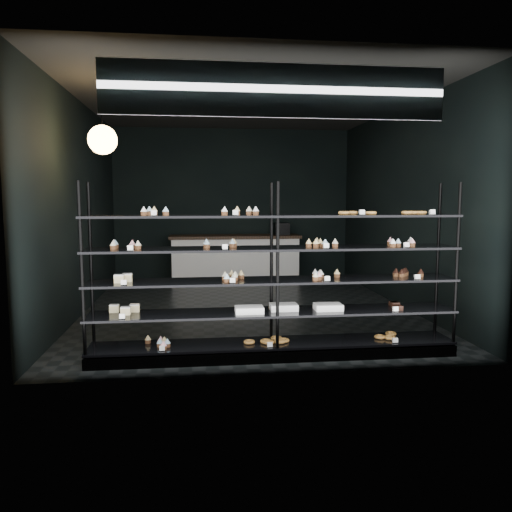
% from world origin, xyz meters
% --- Properties ---
extents(room, '(5.01, 6.01, 3.20)m').
position_xyz_m(room, '(0.00, 0.00, 1.60)').
color(room, black).
rests_on(room, ground).
extents(display_shelf, '(4.00, 0.50, 1.91)m').
position_xyz_m(display_shelf, '(0.03, -2.45, 0.63)').
color(display_shelf, black).
rests_on(display_shelf, room).
extents(signage, '(3.30, 0.05, 0.50)m').
position_xyz_m(signage, '(0.00, -2.93, 2.75)').
color(signage, '#0E0C40').
rests_on(signage, room).
extents(pendant_lamp, '(0.35, 0.35, 0.91)m').
position_xyz_m(pendant_lamp, '(-1.90, -1.33, 2.45)').
color(pendant_lamp, black).
rests_on(pendant_lamp, room).
extents(service_counter, '(2.68, 0.65, 1.23)m').
position_xyz_m(service_counter, '(0.02, 2.50, 0.50)').
color(service_counter, silver).
rests_on(service_counter, room).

